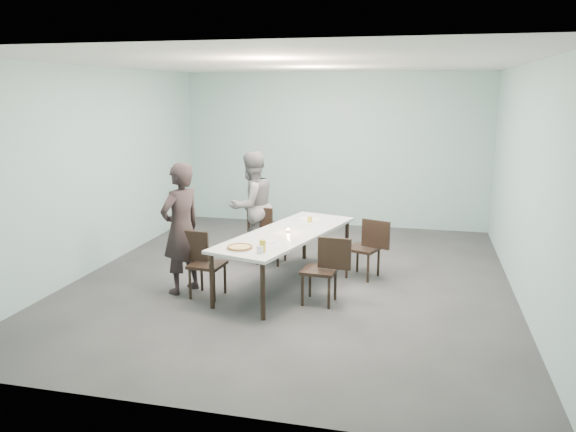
% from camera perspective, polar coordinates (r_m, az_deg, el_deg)
% --- Properties ---
extents(ground, '(7.00, 7.00, 0.00)m').
position_cam_1_polar(ground, '(8.11, 0.54, -6.42)').
color(ground, '#333335').
rests_on(ground, ground).
extents(room_shell, '(6.02, 7.02, 3.01)m').
position_cam_1_polar(room_shell, '(7.69, 0.58, 8.00)').
color(room_shell, '#97BEBE').
rests_on(room_shell, ground).
extents(table, '(1.58, 2.75, 0.75)m').
position_cam_1_polar(table, '(7.69, -0.12, -2.08)').
color(table, white).
rests_on(table, ground).
extents(chair_near_left, '(0.62, 0.45, 0.87)m').
position_cam_1_polar(chair_near_left, '(7.41, -8.79, -4.34)').
color(chair_near_left, black).
rests_on(chair_near_left, ground).
extents(chair_far_left, '(0.63, 0.46, 0.87)m').
position_cam_1_polar(chair_far_left, '(8.77, -2.21, -1.54)').
color(chair_far_left, black).
rests_on(chair_far_left, ground).
extents(chair_near_right, '(0.63, 0.45, 0.87)m').
position_cam_1_polar(chair_near_right, '(7.07, 3.84, -5.05)').
color(chair_near_right, black).
rests_on(chair_near_right, ground).
extents(chair_far_right, '(0.65, 0.54, 0.87)m').
position_cam_1_polar(chair_far_right, '(8.08, 8.16, -2.89)').
color(chair_far_right, black).
rests_on(chair_far_right, ground).
extents(diner_near, '(0.64, 0.75, 1.74)m').
position_cam_1_polar(diner_near, '(7.52, -10.80, -1.25)').
color(diner_near, black).
rests_on(diner_near, ground).
extents(diner_far, '(1.02, 1.06, 1.72)m').
position_cam_1_polar(diner_far, '(8.90, -3.70, 1.04)').
color(diner_far, slate).
rests_on(diner_far, ground).
extents(pizza, '(0.34, 0.34, 0.04)m').
position_cam_1_polar(pizza, '(6.90, -4.91, -3.21)').
color(pizza, white).
rests_on(pizza, table).
extents(side_plate, '(0.18, 0.18, 0.01)m').
position_cam_1_polar(side_plate, '(7.20, -1.85, -2.59)').
color(side_plate, white).
rests_on(side_plate, table).
extents(beer_glass, '(0.08, 0.08, 0.15)m').
position_cam_1_polar(beer_glass, '(6.73, -2.60, -3.08)').
color(beer_glass, gold).
rests_on(beer_glass, table).
extents(water_tumbler, '(0.08, 0.08, 0.09)m').
position_cam_1_polar(water_tumbler, '(6.69, -2.88, -3.44)').
color(water_tumbler, silver).
rests_on(water_tumbler, table).
extents(tealight, '(0.06, 0.06, 0.05)m').
position_cam_1_polar(tealight, '(7.67, 0.02, -1.53)').
color(tealight, silver).
rests_on(tealight, table).
extents(amber_tumbler, '(0.07, 0.07, 0.08)m').
position_cam_1_polar(amber_tumbler, '(8.29, 2.22, -0.32)').
color(amber_tumbler, gold).
rests_on(amber_tumbler, table).
extents(menu, '(0.35, 0.29, 0.01)m').
position_cam_1_polar(menu, '(8.46, 2.21, -0.31)').
color(menu, silver).
rests_on(menu, table).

